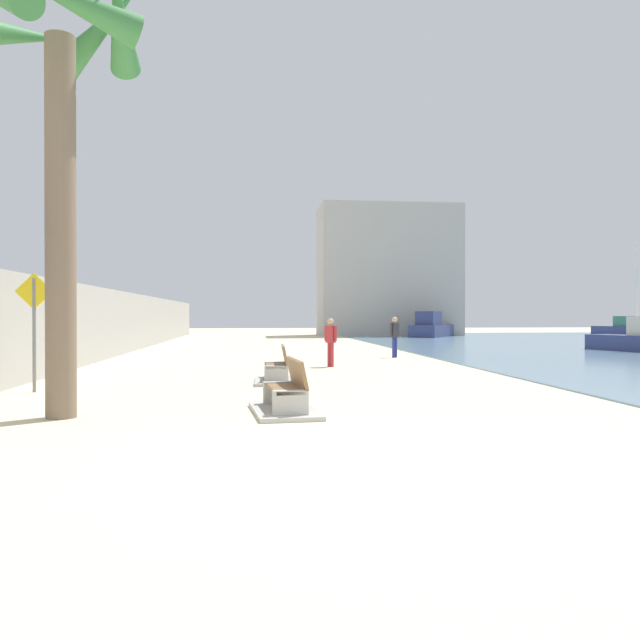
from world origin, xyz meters
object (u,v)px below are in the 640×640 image
bench_far (277,374)px  boat_far_left (431,328)px  person_standing (331,339)px  pedestrian_sign (34,318)px  bench_near (286,400)px  person_walking (395,334)px  boat_distant (623,328)px  palm_tree (62,88)px

bench_far → boat_far_left: 35.26m
person_standing → pedestrian_sign: bearing=-140.4°
bench_near → person_standing: size_ratio=1.32×
bench_far → person_walking: 10.60m
boat_distant → bench_near: bearing=-128.2°
person_standing → boat_distant: bearing=45.4°
bench_near → bench_far: (0.04, 5.19, 0.00)m
person_standing → boat_distant: size_ratio=0.31×
bench_far → person_walking: size_ratio=1.25×
person_walking → boat_distant: bearing=44.1°
boat_far_left → pedestrian_sign: 39.08m
person_standing → person_walking: bearing=53.5°
palm_tree → bench_far: (3.87, 5.33, -5.42)m
person_walking → pedestrian_sign: (-10.87, -10.68, 0.71)m
palm_tree → person_standing: size_ratio=4.71×
palm_tree → person_walking: (9.12, 14.51, -4.66)m
palm_tree → boat_distant: 52.45m
bench_far → person_standing: size_ratio=1.28×
person_walking → person_standing: person_walking is taller
bench_far → pedestrian_sign: bearing=-165.0°
palm_tree → pedestrian_sign: size_ratio=2.86×
bench_far → boat_far_left: boat_far_left is taller
bench_near → boat_distant: boat_distant is taller
person_walking → person_standing: bearing=-126.5°
boat_far_left → pedestrian_sign: bearing=-119.4°
person_standing → bench_near: bearing=-101.6°
person_walking → boat_far_left: size_ratio=0.30×
pedestrian_sign → bench_near: bearing=-33.5°
bench_far → person_standing: bearing=67.2°
bench_far → boat_distant: size_ratio=0.39×
bench_near → boat_far_left: size_ratio=0.39×
bench_near → bench_far: size_ratio=1.03×
palm_tree → pedestrian_sign: (-1.74, 3.83, -3.95)m
person_standing → boat_far_left: 30.04m
palm_tree → boat_far_left: 41.97m
bench_near → boat_far_left: (13.60, 37.73, 0.55)m
bench_far → pedestrian_sign: size_ratio=0.78×
boat_far_left → bench_far: bearing=-112.6°
bench_near → palm_tree: bearing=-177.9°
person_walking → person_standing: (-3.23, -4.37, -0.02)m
palm_tree → person_walking: bearing=57.8°
person_walking → boat_far_left: 24.80m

